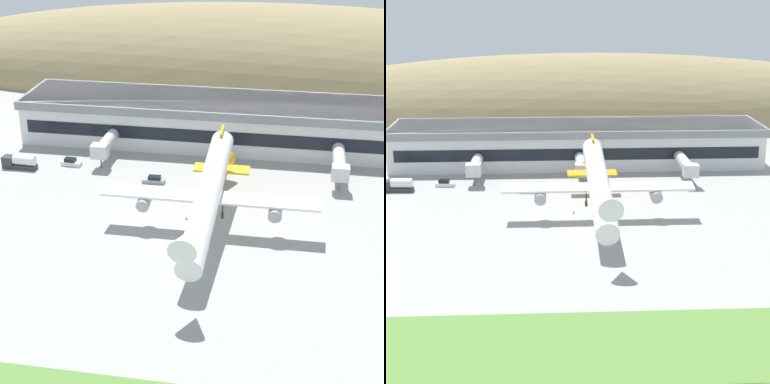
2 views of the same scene
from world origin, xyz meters
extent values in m
plane|color=#9E9E99|center=(0.00, 0.00, 0.00)|extent=(320.48, 320.48, 0.00)
ellipsoid|color=#8E7F56|center=(7.16, 102.01, 0.00)|extent=(243.44, 56.46, 46.10)
cube|color=silver|center=(1.40, 48.94, 5.20)|extent=(93.20, 18.10, 10.40)
cube|color=gray|center=(1.40, 48.94, 9.46)|extent=(94.40, 19.30, 1.87)
cube|color=black|center=(1.40, 39.85, 4.68)|extent=(89.47, 0.16, 2.91)
cylinder|color=silver|center=(-23.10, 34.73, 4.00)|extent=(2.60, 10.32, 2.60)
cube|color=silver|center=(-23.10, 29.57, 4.00)|extent=(3.38, 2.86, 2.86)
cylinder|color=slate|center=(-23.10, 30.07, 2.00)|extent=(0.36, 0.36, 4.00)
cylinder|color=silver|center=(1.73, 34.11, 4.00)|extent=(2.60, 11.57, 2.60)
cube|color=silver|center=(1.73, 28.33, 4.00)|extent=(3.38, 2.86, 2.86)
cylinder|color=slate|center=(1.73, 28.83, 2.00)|extent=(0.36, 0.36, 4.00)
cylinder|color=silver|center=(26.26, 33.28, 4.00)|extent=(2.60, 13.23, 2.60)
cube|color=silver|center=(26.26, 26.66, 4.00)|extent=(3.38, 2.86, 2.86)
cylinder|color=slate|center=(26.26, 27.16, 2.00)|extent=(0.36, 0.36, 4.00)
cylinder|color=white|center=(3.52, 5.03, 7.50)|extent=(4.18, 37.92, 9.93)
cone|color=white|center=(3.52, -15.89, 10.75)|extent=(4.10, 5.18, 4.76)
cone|color=orange|center=(3.52, 26.35, 4.18)|extent=(4.10, 6.00, 4.89)
cube|color=orange|center=(3.52, 23.05, 8.91)|extent=(0.50, 5.01, 8.90)
cube|color=orange|center=(3.52, 23.25, 4.66)|extent=(10.88, 2.95, 0.81)
cube|color=white|center=(3.52, 6.89, 6.47)|extent=(37.59, 3.63, 1.00)
cylinder|color=#9E9EA3|center=(-7.75, 6.36, 5.01)|extent=(2.30, 3.91, 2.83)
cylinder|color=#9E9EA3|center=(14.80, 6.36, 5.01)|extent=(2.30, 3.91, 2.83)
cylinder|color=#2D2D2D|center=(1.22, 6.89, 4.22)|extent=(0.28, 0.28, 2.20)
cylinder|color=#2D2D2D|center=(1.22, 6.89, 3.12)|extent=(0.45, 1.10, 1.10)
cylinder|color=#2D2D2D|center=(5.82, 6.89, 4.22)|extent=(0.28, 0.28, 2.20)
cylinder|color=#2D2D2D|center=(5.82, 6.89, 3.12)|extent=(0.45, 1.10, 1.10)
cylinder|color=#2D2D2D|center=(3.52, -8.02, 6.65)|extent=(0.22, 0.22, 1.98)
cylinder|color=#2D2D2D|center=(3.52, -8.02, 5.66)|extent=(0.30, 0.82, 0.82)
cube|color=silver|center=(-29.81, 30.14, 0.45)|extent=(4.38, 2.20, 0.90)
cube|color=black|center=(-30.02, 30.16, 1.26)|extent=(2.46, 1.75, 0.73)
cube|color=#999EA3|center=(-10.47, 24.58, 0.40)|extent=(4.58, 1.89, 0.80)
cube|color=black|center=(-10.24, 24.59, 1.13)|extent=(2.53, 1.57, 0.65)
cube|color=#333338|center=(-42.50, 26.91, 1.27)|extent=(2.42, 2.35, 2.53)
cube|color=black|center=(-43.69, 26.96, 1.72)|extent=(0.16, 1.92, 1.11)
cube|color=#38383D|center=(-38.87, 26.75, 0.45)|extent=(5.03, 2.24, 0.90)
cylinder|color=silver|center=(-38.87, 26.75, 1.97)|extent=(4.79, 2.34, 2.14)
cube|color=orange|center=(-1.09, 10.17, 0.01)|extent=(0.52, 0.52, 0.03)
cone|color=orange|center=(-1.09, 10.17, 0.31)|extent=(0.40, 0.40, 0.55)
camera|label=1|loc=(17.38, -89.91, 54.54)|focal=60.00mm
camera|label=2|loc=(-6.38, -111.98, 43.59)|focal=60.00mm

